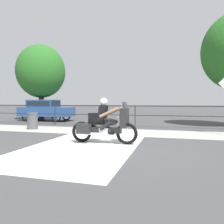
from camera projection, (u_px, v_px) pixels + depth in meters
name	position (u px, v px, depth m)	size (l,w,h in m)	color
ground_plane	(107.00, 146.00, 7.11)	(120.00, 120.00, 0.00)	#424244
sidewalk_band	(128.00, 132.00, 10.38)	(44.00, 2.40, 0.01)	#A8A59E
crosswalk_band	(83.00, 146.00, 7.11)	(3.38, 6.00, 0.01)	silver
fence_railing	(135.00, 110.00, 12.40)	(36.00, 0.05, 1.25)	#232326
motorcycle	(104.00, 123.00, 7.62)	(2.40, 0.76, 1.59)	black
parked_car	(45.00, 109.00, 16.55)	(4.03, 1.67, 1.61)	#284C84
trash_bin	(33.00, 121.00, 11.56)	(0.56, 0.56, 0.87)	#515156
tree_behind_car	(41.00, 72.00, 17.11)	(3.76, 3.76, 5.90)	brown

